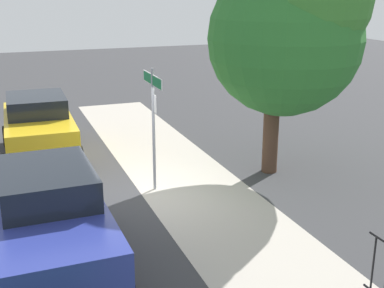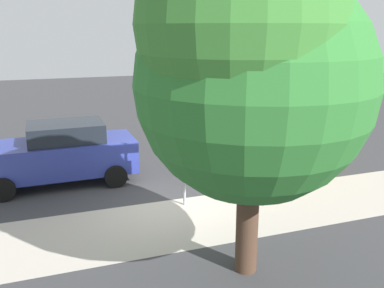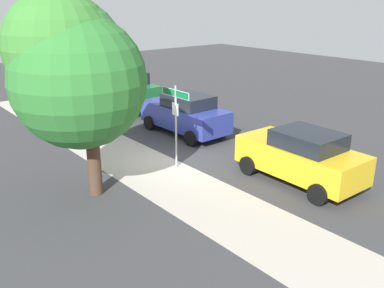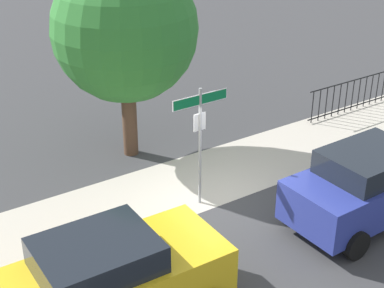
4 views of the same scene
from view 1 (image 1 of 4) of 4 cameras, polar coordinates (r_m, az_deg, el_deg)
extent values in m
plane|color=#38383A|center=(12.03, -5.43, -5.93)|extent=(60.00, 60.00, 0.00)
cube|color=#B3A99C|center=(10.72, 4.26, -8.90)|extent=(24.00, 2.60, 0.00)
cylinder|color=#9EA0A5|center=(12.01, -4.30, 1.49)|extent=(0.07, 0.07, 2.94)
cube|color=#0F723D|center=(11.74, -4.43, 7.15)|extent=(1.41, 0.02, 0.22)
cube|color=white|center=(11.74, -4.43, 7.15)|extent=(1.44, 0.02, 0.25)
cube|color=silver|center=(11.85, -4.27, 4.53)|extent=(0.32, 0.02, 0.42)
cylinder|color=#4B3325|center=(13.37, 8.82, 2.43)|extent=(0.41, 0.41, 2.70)
sphere|color=#2C722E|center=(13.02, 10.30, 11.52)|extent=(3.84, 3.84, 3.84)
sphere|color=#317234|center=(12.72, 11.01, 15.16)|extent=(2.81, 2.81, 2.81)
cube|color=gold|center=(15.14, -16.68, 1.39)|extent=(4.19, 1.87, 0.92)
cube|color=black|center=(15.21, -16.97, 4.23)|extent=(2.02, 1.62, 0.52)
cylinder|color=black|center=(13.98, -12.50, -1.53)|extent=(0.64, 0.23, 0.64)
cylinder|color=black|center=(13.91, -19.85, -2.27)|extent=(0.64, 0.23, 0.64)
cylinder|color=black|center=(16.68, -13.77, 1.42)|extent=(0.64, 0.23, 0.64)
cylinder|color=black|center=(16.62, -19.93, 0.81)|extent=(0.64, 0.23, 0.64)
cube|color=navy|center=(9.08, -15.36, -9.01)|extent=(4.35, 1.79, 0.94)
cube|color=black|center=(9.04, -15.92, -4.13)|extent=(2.10, 1.55, 0.53)
cylinder|color=black|center=(8.15, -7.59, -15.52)|extent=(0.64, 0.23, 0.64)
cylinder|color=black|center=(10.70, -11.50, -7.38)|extent=(0.64, 0.23, 0.64)
cylinder|color=black|center=(8.65, 19.52, -12.79)|extent=(0.03, 0.03, 1.05)
camera|label=2|loc=(14.92, 37.97, 12.34)|focal=38.97mm
camera|label=3|loc=(25.09, 7.35, 19.29)|focal=39.43mm
camera|label=4|loc=(19.34, -44.09, 21.18)|focal=54.74mm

